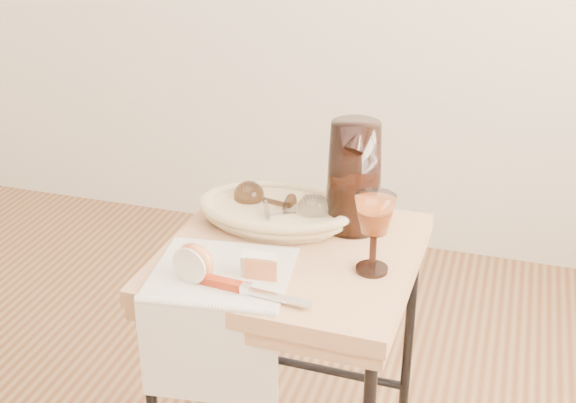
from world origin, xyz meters
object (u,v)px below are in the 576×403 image
(tea_towel, at_px, (222,273))
(goblet_lying_b, at_px, (293,211))
(side_table, at_px, (291,375))
(bread_basket, at_px, (276,213))
(goblet_lying_a, at_px, (266,200))
(wine_goblet, at_px, (374,234))
(table_knife, at_px, (250,289))
(pitcher, at_px, (354,176))
(apple_half, at_px, (196,261))

(tea_towel, xyz_separation_m, goblet_lying_b, (0.08, 0.22, 0.04))
(side_table, height_order, bread_basket, bread_basket)
(bread_basket, xyz_separation_m, goblet_lying_a, (-0.03, 0.01, 0.02))
(side_table, xyz_separation_m, wine_goblet, (0.18, -0.04, 0.41))
(bread_basket, relative_size, goblet_lying_a, 2.73)
(bread_basket, bearing_deg, tea_towel, -100.77)
(goblet_lying_a, relative_size, table_knife, 0.52)
(pitcher, bearing_deg, side_table, -109.34)
(apple_half, relative_size, table_knife, 0.36)
(bread_basket, height_order, goblet_lying_b, goblet_lying_b)
(side_table, xyz_separation_m, goblet_lying_b, (-0.02, 0.08, 0.38))
(table_knife, bearing_deg, goblet_lying_b, 95.82)
(bread_basket, distance_m, apple_half, 0.28)
(tea_towel, xyz_separation_m, bread_basket, (0.03, 0.24, 0.02))
(wine_goblet, distance_m, table_knife, 0.26)
(apple_half, bearing_deg, table_knife, 0.56)
(wine_goblet, bearing_deg, bread_basket, 150.50)
(bread_basket, height_order, wine_goblet, wine_goblet)
(side_table, height_order, tea_towel, tea_towel)
(tea_towel, relative_size, pitcher, 0.96)
(table_knife, bearing_deg, bread_basket, 104.58)
(goblet_lying_a, bearing_deg, table_knife, 115.05)
(goblet_lying_a, distance_m, table_knife, 0.32)
(side_table, bearing_deg, bread_basket, 122.63)
(wine_goblet, bearing_deg, side_table, 168.68)
(goblet_lying_b, xyz_separation_m, pitcher, (0.12, 0.06, 0.07))
(goblet_lying_a, height_order, pitcher, pitcher)
(tea_towel, distance_m, pitcher, 0.36)
(tea_towel, distance_m, table_knife, 0.10)
(bread_basket, relative_size, pitcher, 1.10)
(side_table, distance_m, pitcher, 0.48)
(goblet_lying_b, relative_size, pitcher, 0.41)
(wine_goblet, bearing_deg, pitcher, 114.59)
(goblet_lying_b, distance_m, apple_half, 0.28)
(goblet_lying_b, bearing_deg, pitcher, -3.68)
(tea_towel, xyz_separation_m, wine_goblet, (0.28, 0.10, 0.08))
(side_table, bearing_deg, wine_goblet, -11.32)
(apple_half, distance_m, table_knife, 0.12)
(pitcher, relative_size, apple_half, 3.51)
(goblet_lying_b, xyz_separation_m, table_knife, (-0.00, -0.28, -0.03))
(goblet_lying_a, xyz_separation_m, pitcher, (0.19, 0.02, 0.07))
(bread_basket, bearing_deg, side_table, -59.92)
(tea_towel, bearing_deg, bread_basket, 74.58)
(pitcher, distance_m, wine_goblet, 0.20)
(goblet_lying_a, bearing_deg, goblet_lying_b, 168.22)
(side_table, height_order, table_knife, table_knife)
(goblet_lying_a, bearing_deg, side_table, 140.52)
(pitcher, height_order, table_knife, pitcher)
(bread_basket, height_order, pitcher, pitcher)
(wine_goblet, bearing_deg, table_knife, -141.63)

